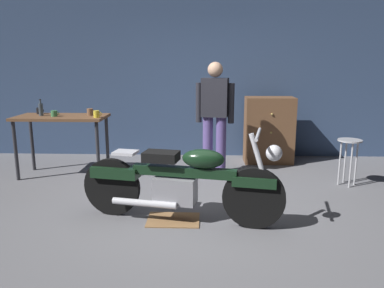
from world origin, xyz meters
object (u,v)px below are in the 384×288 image
(mug_green_speckled, at_px, (54,114))
(mug_yellow_tall, at_px, (97,114))
(shop_stool, at_px, (349,150))
(motorcycle, at_px, (181,181))
(bottle, at_px, (41,109))
(wooden_dresser, at_px, (269,130))
(person_standing, at_px, (215,114))
(mug_black_matte, at_px, (39,111))
(mug_brown_stoneware, at_px, (90,112))

(mug_green_speckled, xyz_separation_m, mug_yellow_tall, (0.64, -0.09, 0.01))
(shop_stool, relative_size, mug_green_speckled, 5.42)
(motorcycle, xyz_separation_m, bottle, (-2.15, 1.61, 0.55))
(motorcycle, bearing_deg, mug_yellow_tall, 142.52)
(wooden_dresser, height_order, bottle, bottle)
(wooden_dresser, height_order, mug_yellow_tall, wooden_dresser)
(mug_green_speckled, bearing_deg, bottle, 162.07)
(person_standing, xyz_separation_m, shop_stool, (1.82, -0.46, -0.43))
(person_standing, distance_m, wooden_dresser, 1.24)
(motorcycle, distance_m, mug_yellow_tall, 2.00)
(person_standing, height_order, mug_green_speckled, person_standing)
(shop_stool, height_order, mug_black_matte, mug_black_matte)
(person_standing, bearing_deg, bottle, 13.99)
(mug_brown_stoneware, bearing_deg, mug_yellow_tall, -52.30)
(mug_green_speckled, bearing_deg, shop_stool, -3.35)
(wooden_dresser, distance_m, bottle, 3.60)
(mug_black_matte, distance_m, mug_green_speckled, 0.42)
(motorcycle, xyz_separation_m, mug_green_speckled, (-1.92, 1.54, 0.49))
(motorcycle, relative_size, mug_yellow_tall, 18.44)
(motorcycle, relative_size, shop_stool, 3.38)
(mug_green_speckled, bearing_deg, motorcycle, -38.62)
(shop_stool, relative_size, bottle, 2.66)
(shop_stool, bearing_deg, mug_brown_stoneware, 174.47)
(person_standing, xyz_separation_m, mug_brown_stoneware, (-1.82, -0.11, 0.03))
(shop_stool, distance_m, mug_brown_stoneware, 3.69)
(wooden_dresser, bearing_deg, mug_black_matte, -168.97)
(motorcycle, relative_size, wooden_dresser, 1.97)
(motorcycle, distance_m, wooden_dresser, 2.82)
(shop_stool, distance_m, mug_yellow_tall, 3.52)
(bottle, bearing_deg, shop_stool, -4.12)
(person_standing, distance_m, mug_black_matte, 2.64)
(mug_green_speckled, bearing_deg, mug_brown_stoneware, 12.82)
(shop_stool, xyz_separation_m, mug_brown_stoneware, (-3.64, 0.35, 0.45))
(mug_brown_stoneware, bearing_deg, wooden_dresser, 17.12)
(wooden_dresser, distance_m, mug_yellow_tall, 2.83)
(motorcycle, relative_size, mug_black_matte, 19.03)
(bottle, bearing_deg, person_standing, 3.27)
(person_standing, relative_size, wooden_dresser, 1.52)
(person_standing, height_order, mug_yellow_tall, person_standing)
(shop_stool, distance_m, bottle, 4.39)
(mug_black_matte, relative_size, bottle, 0.47)
(motorcycle, xyz_separation_m, wooden_dresser, (1.31, 2.50, 0.10))
(person_standing, relative_size, mug_brown_stoneware, 13.63)
(person_standing, distance_m, mug_green_speckled, 2.32)
(person_standing, bearing_deg, wooden_dresser, -130.65)
(motorcycle, xyz_separation_m, person_standing, (0.38, 1.75, 0.48))
(person_standing, distance_m, mug_yellow_tall, 1.70)
(motorcycle, height_order, wooden_dresser, wooden_dresser)
(bottle, bearing_deg, mug_green_speckled, -17.93)
(shop_stool, xyz_separation_m, mug_yellow_tall, (-3.49, 0.16, 0.45))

